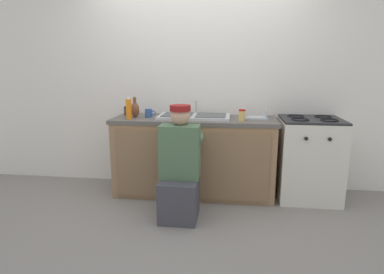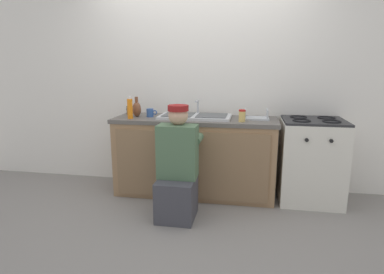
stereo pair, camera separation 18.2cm
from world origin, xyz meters
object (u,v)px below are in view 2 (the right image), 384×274
(vase_decorative, at_px, (137,109))
(condiment_jar, at_px, (242,116))
(dish_rack_tray, at_px, (256,117))
(spice_bottle_pepper, at_px, (128,110))
(soap_bottle_orange, at_px, (130,109))
(coffee_mug, at_px, (150,113))
(sink_double_basin, at_px, (195,116))
(stove_range, at_px, (311,161))
(plumber_person, at_px, (177,172))

(vase_decorative, relative_size, condiment_jar, 1.80)
(condiment_jar, xyz_separation_m, dish_rack_tray, (0.15, 0.20, -0.04))
(dish_rack_tray, height_order, spice_bottle_pepper, dish_rack_tray)
(soap_bottle_orange, height_order, coffee_mug, soap_bottle_orange)
(sink_double_basin, distance_m, vase_decorative, 0.68)
(stove_range, distance_m, dish_rack_tray, 0.76)
(soap_bottle_orange, bearing_deg, sink_double_basin, 14.51)
(spice_bottle_pepper, bearing_deg, plumber_person, -43.83)
(soap_bottle_orange, height_order, dish_rack_tray, soap_bottle_orange)
(spice_bottle_pepper, bearing_deg, dish_rack_tray, -2.37)
(stove_range, bearing_deg, spice_bottle_pepper, 177.38)
(soap_bottle_orange, distance_m, vase_decorative, 0.15)
(stove_range, distance_m, spice_bottle_pepper, 2.18)
(stove_range, relative_size, vase_decorative, 4.02)
(soap_bottle_orange, bearing_deg, spice_bottle_pepper, 115.45)
(plumber_person, relative_size, coffee_mug, 8.76)
(plumber_person, height_order, vase_decorative, vase_decorative)
(condiment_jar, height_order, spice_bottle_pepper, condiment_jar)
(stove_range, xyz_separation_m, condiment_jar, (-0.76, -0.16, 0.50))
(soap_bottle_orange, distance_m, dish_rack_tray, 1.40)
(coffee_mug, relative_size, spice_bottle_pepper, 1.20)
(sink_double_basin, xyz_separation_m, coffee_mug, (-0.52, -0.02, 0.03))
(dish_rack_tray, bearing_deg, coffee_mug, -177.58)
(stove_range, relative_size, spice_bottle_pepper, 8.81)
(sink_double_basin, relative_size, coffee_mug, 6.35)
(soap_bottle_orange, relative_size, spice_bottle_pepper, 2.38)
(vase_decorative, relative_size, spice_bottle_pepper, 2.19)
(sink_double_basin, distance_m, spice_bottle_pepper, 0.84)
(sink_double_basin, xyz_separation_m, plumber_person, (-0.06, -0.65, -0.45))
(stove_range, bearing_deg, plumber_person, -154.49)
(condiment_jar, bearing_deg, stove_range, 12.10)
(stove_range, height_order, coffee_mug, coffee_mug)
(sink_double_basin, height_order, vase_decorative, vase_decorative)
(stove_range, bearing_deg, condiment_jar, -167.90)
(vase_decorative, bearing_deg, condiment_jar, -6.07)
(vase_decorative, xyz_separation_m, coffee_mug, (0.16, 0.02, -0.04))
(plumber_person, relative_size, dish_rack_tray, 3.94)
(vase_decorative, bearing_deg, sink_double_basin, 3.02)
(stove_range, relative_size, coffee_mug, 7.34)
(soap_bottle_orange, bearing_deg, condiment_jar, 0.83)
(vase_decorative, bearing_deg, dish_rack_tray, 2.86)
(sink_double_basin, relative_size, condiment_jar, 6.25)
(sink_double_basin, bearing_deg, spice_bottle_pepper, 173.54)
(plumber_person, height_order, spice_bottle_pepper, plumber_person)
(stove_range, relative_size, plumber_person, 0.84)
(dish_rack_tray, bearing_deg, spice_bottle_pepper, 177.63)
(soap_bottle_orange, distance_m, condiment_jar, 1.23)
(sink_double_basin, bearing_deg, condiment_jar, -17.26)
(coffee_mug, xyz_separation_m, spice_bottle_pepper, (-0.31, 0.11, 0.00))
(plumber_person, height_order, coffee_mug, plumber_person)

